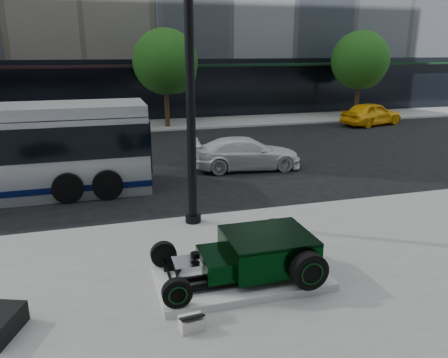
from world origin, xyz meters
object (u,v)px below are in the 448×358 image
object	(u,v)px
lamppost	(190,88)
yellow_taxi	(372,114)
white_sedan	(247,153)
hot_rod	(257,253)

from	to	relation	value
lamppost	yellow_taxi	size ratio (longest dim) A/B	1.83
white_sedan	yellow_taxi	world-z (taller)	yellow_taxi
hot_rod	yellow_taxi	distance (m)	21.34
hot_rod	white_sedan	bearing A→B (deg)	72.33
white_sedan	yellow_taxi	bearing A→B (deg)	-48.50
lamppost	white_sedan	distance (m)	6.90
hot_rod	white_sedan	size ratio (longest dim) A/B	0.74
lamppost	white_sedan	size ratio (longest dim) A/B	1.78
hot_rod	white_sedan	world-z (taller)	white_sedan
hot_rod	white_sedan	distance (m)	9.00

